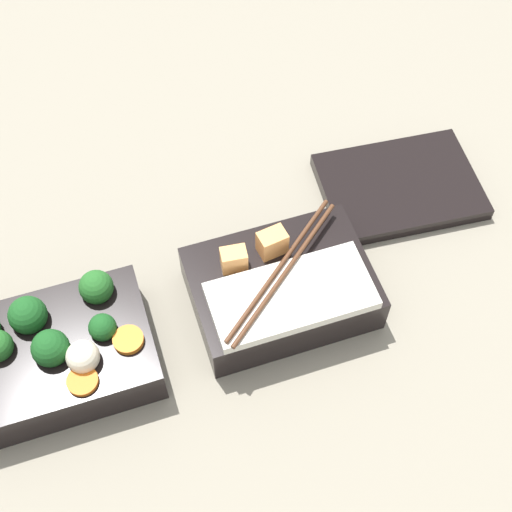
{
  "coord_description": "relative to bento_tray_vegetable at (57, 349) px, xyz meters",
  "views": [
    {
      "loc": [
        -0.03,
        -0.36,
        0.7
      ],
      "look_at": [
        0.1,
        0.04,
        0.05
      ],
      "focal_mm": 50.0,
      "sensor_mm": 36.0,
      "label": 1
    }
  ],
  "objects": [
    {
      "name": "bento_lid",
      "position": [
        0.43,
        0.1,
        -0.02
      ],
      "size": [
        0.2,
        0.15,
        0.02
      ],
      "primitive_type": "cube",
      "rotation": [
        0.0,
        0.0,
        -0.08
      ],
      "color": "black",
      "rests_on": "ground_plane"
    },
    {
      "name": "ground_plane",
      "position": [
        0.13,
        -0.0,
        -0.03
      ],
      "size": [
        3.0,
        3.0,
        0.0
      ],
      "primitive_type": "plane",
      "color": "gray"
    },
    {
      "name": "bento_tray_vegetable",
      "position": [
        0.0,
        0.0,
        0.0
      ],
      "size": [
        0.19,
        0.14,
        0.08
      ],
      "color": "black",
      "rests_on": "ground_plane"
    },
    {
      "name": "bento_tray_rice",
      "position": [
        0.24,
        -0.0,
        -0.0
      ],
      "size": [
        0.19,
        0.14,
        0.08
      ],
      "color": "black",
      "rests_on": "ground_plane"
    }
  ]
}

